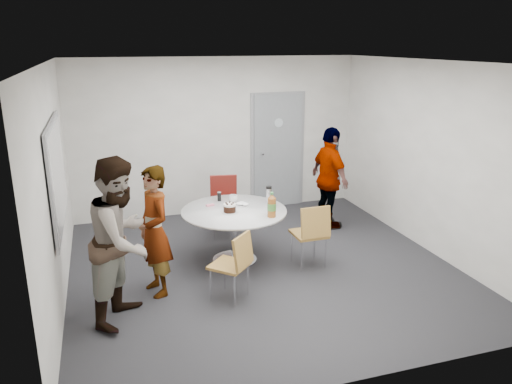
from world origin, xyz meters
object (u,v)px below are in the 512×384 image
object	(u,v)px
whiteboard	(58,174)
person_left	(122,240)
chair_near_right	(312,230)
person_main	(154,232)
chair_far	(224,199)
table	(237,217)
person_right	(330,179)
door	(277,151)
chair_near_left	(235,260)

from	to	relation	value
whiteboard	person_left	bearing A→B (deg)	-55.76
whiteboard	chair_near_right	bearing A→B (deg)	-7.50
whiteboard	person_main	world-z (taller)	whiteboard
person_left	chair_far	bearing A→B (deg)	-8.20
table	person_right	world-z (taller)	person_right
door	person_main	xyz separation A→B (m)	(-2.53, -2.75, -0.24)
whiteboard	chair_near_left	size ratio (longest dim) A/B	2.28
whiteboard	chair_far	distance (m)	2.73
person_right	chair_near_right	bearing A→B (deg)	140.64
table	chair_near_left	bearing A→B (deg)	-106.35
door	person_left	distance (m)	4.35
person_right	chair_far	bearing A→B (deg)	75.13
chair_near_right	door	bearing A→B (deg)	79.02
whiteboard	person_left	size ratio (longest dim) A/B	1.04
chair_far	chair_near_left	bearing A→B (deg)	89.28
chair_near_right	person_right	xyz separation A→B (m)	(0.89, 1.34, 0.28)
table	whiteboard	bearing A→B (deg)	-176.93
door	chair_far	distance (m)	1.73
door	chair_far	world-z (taller)	door
table	chair_near_right	xyz separation A→B (m)	(0.89, -0.52, -0.11)
door	table	distance (m)	2.59
door	person_main	bearing A→B (deg)	-132.62
door	table	xyz separation A→B (m)	(-1.37, -2.16, -0.37)
chair_near_right	person_main	bearing A→B (deg)	-178.99
table	chair_near_right	size ratio (longest dim) A/B	1.60
whiteboard	chair_near_right	distance (m)	3.23
door	table	world-z (taller)	door
whiteboard	table	world-z (taller)	whiteboard
person_left	door	bearing A→B (deg)	-12.81
chair_near_left	person_main	world-z (taller)	person_main
whiteboard	person_main	size ratio (longest dim) A/B	1.20
person_main	person_left	bearing A→B (deg)	-56.40
door	table	bearing A→B (deg)	-122.32
person_main	chair_near_left	bearing A→B (deg)	45.08
chair_near_right	whiteboard	bearing A→B (deg)	171.67
door	person_right	size ratio (longest dim) A/B	1.28
chair_near_right	chair_far	xyz separation A→B (m)	(-0.79, 1.61, 0.02)
chair_near_left	person_left	world-z (taller)	person_left
chair_near_left	person_main	bearing A→B (deg)	106.05
chair_far	person_left	xyz separation A→B (m)	(-1.65, -2.14, 0.34)
door	chair_near_left	distance (m)	3.67
whiteboard	chair_near_left	bearing A→B (deg)	-26.48
chair_near_left	chair_near_right	xyz separation A→B (m)	(1.20, 0.53, 0.04)
table	person_main	distance (m)	1.31
whiteboard	door	bearing A→B (deg)	32.66
person_right	table	bearing A→B (deg)	108.86
whiteboard	chair_far	bearing A→B (deg)	27.73
chair_far	whiteboard	bearing A→B (deg)	37.72
chair_near_left	person_main	xyz separation A→B (m)	(-0.85, 0.47, 0.29)
whiteboard	chair_near_left	world-z (taller)	whiteboard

